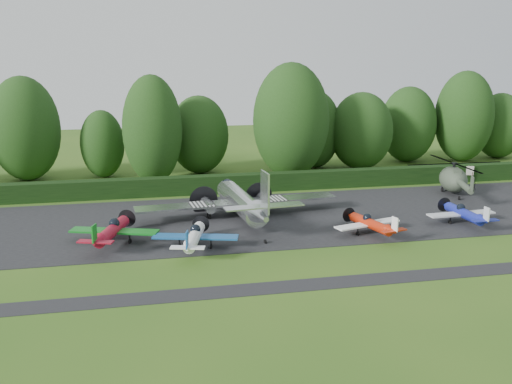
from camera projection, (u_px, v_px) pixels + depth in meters
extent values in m
plane|color=#2F5919|center=(307.00, 253.00, 44.51)|extent=(160.00, 160.00, 0.00)
cube|color=black|center=(277.00, 218.00, 54.02)|extent=(70.00, 18.00, 0.01)
cube|color=black|center=(332.00, 283.00, 38.80)|extent=(70.00, 2.00, 0.00)
cube|color=black|center=(254.00, 191.00, 64.48)|extent=(90.00, 1.60, 2.00)
cylinder|color=silver|center=(241.00, 202.00, 53.24)|extent=(2.03, 10.61, 2.03)
cone|color=silver|center=(231.00, 187.00, 58.89)|extent=(2.03, 1.33, 2.03)
cone|color=silver|center=(254.00, 216.00, 47.08)|extent=(2.03, 2.65, 2.03)
sphere|color=black|center=(232.00, 185.00, 57.98)|extent=(1.33, 1.33, 1.33)
cube|color=silver|center=(239.00, 202.00, 54.15)|extent=(19.45, 2.12, 0.19)
cube|color=white|center=(202.00, 203.00, 53.43)|extent=(2.30, 2.21, 0.04)
cube|color=white|center=(275.00, 199.00, 54.81)|extent=(2.30, 2.21, 0.04)
cylinder|color=silver|center=(209.00, 205.00, 54.15)|extent=(0.97, 2.83, 0.97)
cylinder|color=silver|center=(267.00, 202.00, 55.26)|extent=(0.97, 2.83, 0.97)
cylinder|color=black|center=(206.00, 199.00, 56.04)|extent=(2.83, 0.03, 2.83)
cylinder|color=black|center=(263.00, 197.00, 57.15)|extent=(2.83, 0.03, 2.83)
cube|color=silver|center=(256.00, 207.00, 46.18)|extent=(6.63, 1.24, 0.12)
cube|color=silver|center=(257.00, 193.00, 45.63)|extent=(0.16, 1.94, 3.36)
cylinder|color=black|center=(210.00, 215.00, 54.05)|extent=(0.22, 0.80, 0.80)
cylinder|color=black|center=(268.00, 212.00, 55.15)|extent=(0.22, 0.80, 0.80)
cylinder|color=black|center=(257.00, 243.00, 46.54)|extent=(0.16, 0.39, 0.39)
cylinder|color=maroon|center=(112.00, 231.00, 46.29)|extent=(1.00, 5.73, 1.00)
sphere|color=black|center=(112.00, 223.00, 46.77)|extent=(0.88, 0.88, 0.88)
cube|color=#10701B|center=(112.00, 231.00, 46.82)|extent=(7.30, 1.36, 0.15)
cube|color=maroon|center=(110.00, 241.00, 42.96)|extent=(2.71, 0.73, 0.10)
cube|color=#10701B|center=(109.00, 233.00, 42.69)|extent=(0.10, 0.83, 1.36)
cylinder|color=black|center=(114.00, 218.00, 49.81)|extent=(1.56, 0.02, 1.56)
cylinder|color=black|center=(96.00, 242.00, 46.55)|extent=(0.15, 0.46, 0.46)
cylinder|color=black|center=(130.00, 240.00, 47.08)|extent=(0.15, 0.46, 0.46)
cylinder|color=black|center=(114.00, 233.00, 49.10)|extent=(0.13, 0.42, 0.42)
cylinder|color=white|center=(194.00, 237.00, 45.08)|extent=(0.94, 5.38, 0.94)
sphere|color=black|center=(194.00, 229.00, 45.53)|extent=(0.82, 0.82, 0.82)
cube|color=#185295|center=(194.00, 237.00, 45.58)|extent=(6.84, 1.27, 0.14)
cube|color=white|center=(199.00, 247.00, 41.95)|extent=(2.54, 0.68, 0.10)
cube|color=#185295|center=(199.00, 239.00, 41.71)|extent=(0.10, 0.78, 1.27)
cylinder|color=black|center=(190.00, 224.00, 48.38)|extent=(1.47, 0.02, 1.47)
cylinder|color=black|center=(178.00, 247.00, 45.32)|extent=(0.14, 0.43, 0.43)
cylinder|color=black|center=(210.00, 245.00, 45.82)|extent=(0.14, 0.43, 0.43)
cylinder|color=black|center=(192.00, 238.00, 47.72)|extent=(0.12, 0.39, 0.39)
cylinder|color=#B9240A|center=(371.00, 224.00, 48.82)|extent=(0.85, 4.89, 0.85)
sphere|color=black|center=(369.00, 218.00, 49.23)|extent=(0.75, 0.75, 0.75)
cube|color=white|center=(369.00, 224.00, 49.27)|extent=(6.23, 1.16, 0.12)
cube|color=#B9240A|center=(385.00, 232.00, 45.97)|extent=(2.31, 0.62, 0.09)
cube|color=white|center=(386.00, 225.00, 45.75)|extent=(0.09, 0.71, 1.16)
cylinder|color=black|center=(357.00, 214.00, 51.82)|extent=(1.33, 0.02, 1.33)
cylinder|color=black|center=(357.00, 233.00, 49.04)|extent=(0.12, 0.39, 0.39)
cylinder|color=black|center=(382.00, 231.00, 49.49)|extent=(0.12, 0.39, 0.39)
cylinder|color=black|center=(360.00, 225.00, 51.22)|extent=(0.11, 0.36, 0.36)
cylinder|color=navy|center=(464.00, 214.00, 51.80)|extent=(0.88, 5.07, 0.88)
sphere|color=black|center=(461.00, 208.00, 52.23)|extent=(0.77, 0.77, 0.77)
cube|color=silver|center=(461.00, 214.00, 52.27)|extent=(6.45, 1.20, 0.13)
cube|color=navy|center=(484.00, 221.00, 48.86)|extent=(2.39, 0.64, 0.09)
cube|color=silver|center=(485.00, 214.00, 48.62)|extent=(0.09, 0.74, 1.20)
cylinder|color=black|center=(446.00, 204.00, 54.91)|extent=(1.38, 0.02, 1.38)
cylinder|color=black|center=(450.00, 222.00, 52.03)|extent=(0.13, 0.41, 0.41)
cylinder|color=black|center=(473.00, 221.00, 52.50)|extent=(0.13, 0.41, 0.41)
cylinder|color=black|center=(450.00, 215.00, 54.29)|extent=(0.11, 0.37, 0.37)
ellipsoid|color=#3D4938|center=(453.00, 179.00, 62.86)|extent=(2.84, 5.21, 2.73)
cylinder|color=#3D4938|center=(474.00, 185.00, 58.89)|extent=(0.64, 5.47, 0.64)
cube|color=#3D4938|center=(491.00, 183.00, 56.01)|extent=(0.11, 0.82, 1.46)
cylinder|color=black|center=(454.00, 167.00, 62.53)|extent=(0.27, 0.27, 0.73)
cylinder|color=black|center=(454.00, 163.00, 62.43)|extent=(0.64, 0.64, 0.23)
cylinder|color=black|center=(454.00, 163.00, 62.43)|extent=(10.94, 10.94, 0.05)
cube|color=#3D4938|center=(458.00, 171.00, 61.91)|extent=(0.82, 1.82, 0.64)
ellipsoid|color=black|center=(446.00, 176.00, 64.22)|extent=(1.73, 1.73, 1.56)
cylinder|color=black|center=(441.00, 190.00, 63.70)|extent=(0.16, 0.51, 0.51)
cylinder|color=black|center=(456.00, 189.00, 64.06)|extent=(0.16, 0.51, 0.51)
cylinder|color=black|center=(467.00, 198.00, 60.42)|extent=(0.15, 0.44, 0.44)
cylinder|color=#3F3326|center=(446.00, 177.00, 68.42)|extent=(0.13, 0.13, 1.32)
cylinder|color=#3F3326|center=(471.00, 176.00, 69.07)|extent=(0.13, 0.13, 1.32)
cube|color=beige|center=(459.00, 170.00, 68.56)|extent=(3.53, 0.09, 1.10)
cylinder|color=black|center=(290.00, 159.00, 71.03)|extent=(0.70, 0.70, 4.64)
ellipsoid|color=#1B3912|center=(291.00, 121.00, 69.89)|extent=(9.36, 9.36, 14.17)
cylinder|color=black|center=(497.00, 147.00, 84.34)|extent=(0.70, 0.70, 3.13)
ellipsoid|color=#1B3912|center=(499.00, 126.00, 83.57)|extent=(7.02, 7.02, 9.56)
cylinder|color=black|center=(315.00, 155.00, 77.29)|extent=(0.70, 0.70, 3.37)
ellipsoid|color=#1B3912|center=(316.00, 130.00, 76.46)|extent=(6.63, 6.63, 10.31)
cylinder|color=black|center=(154.00, 166.00, 67.88)|extent=(0.70, 0.70, 4.20)
ellipsoid|color=#1B3912|center=(152.00, 130.00, 66.85)|extent=(6.98, 6.98, 12.85)
cylinder|color=black|center=(462.00, 147.00, 81.74)|extent=(0.70, 0.70, 4.20)
ellipsoid|color=#1B3912|center=(464.00, 116.00, 80.71)|extent=(8.12, 8.12, 12.82)
cylinder|color=black|center=(104.00, 166.00, 71.31)|extent=(0.70, 0.70, 2.76)
ellipsoid|color=#1B3912|center=(102.00, 144.00, 70.63)|extent=(5.37, 5.37, 8.42)
cylinder|color=black|center=(199.00, 160.00, 73.76)|extent=(0.70, 0.70, 3.27)
ellipsoid|color=#1B3912|center=(199.00, 135.00, 72.95)|extent=(7.65, 7.65, 10.00)
cylinder|color=black|center=(407.00, 149.00, 81.45)|extent=(0.70, 0.70, 3.49)
ellipsoid|color=#1B3912|center=(408.00, 124.00, 80.59)|extent=(7.82, 7.82, 10.66)
cylinder|color=black|center=(360.00, 157.00, 76.32)|extent=(0.70, 0.70, 3.35)
ellipsoid|color=#1B3912|center=(361.00, 131.00, 75.50)|extent=(8.31, 8.31, 10.25)
cylinder|color=black|center=(28.00, 163.00, 69.52)|extent=(0.70, 0.70, 4.13)
ellipsoid|color=#1B3912|center=(25.00, 129.00, 68.50)|extent=(8.36, 8.36, 12.62)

